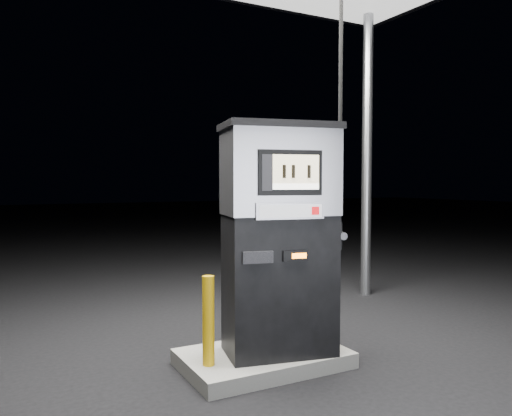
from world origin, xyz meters
name	(u,v)px	position (x,y,z in m)	size (l,w,h in m)	color
ground	(263,366)	(0.00, 0.00, 0.00)	(80.00, 80.00, 0.00)	black
pump_island	(263,358)	(0.00, 0.00, 0.07)	(1.60, 1.00, 0.15)	#61615D
fuel_dispenser	(280,236)	(0.12, -0.10, 1.30)	(1.30, 0.88, 4.66)	black
bollard_left	(208,321)	(-0.63, -0.09, 0.56)	(0.11, 0.11, 0.83)	#CD990B
bollard_right	(333,306)	(0.74, -0.15, 0.56)	(0.11, 0.11, 0.81)	#CD990B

